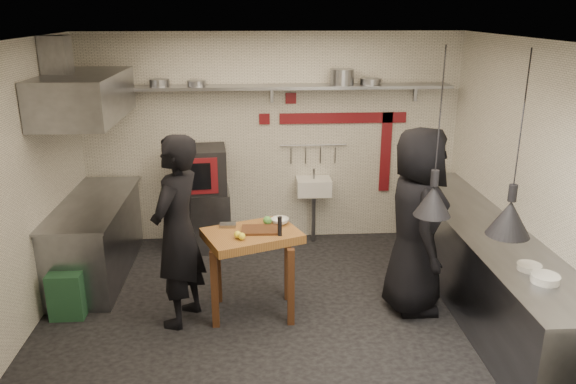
{
  "coord_description": "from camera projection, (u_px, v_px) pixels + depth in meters",
  "views": [
    {
      "loc": [
        -0.25,
        -5.27,
        3.08
      ],
      "look_at": [
        0.1,
        0.3,
        1.24
      ],
      "focal_mm": 35.0,
      "sensor_mm": 36.0,
      "label": 1
    }
  ],
  "objects": [
    {
      "name": "floor",
      "position": [
        280.0,
        312.0,
        5.97
      ],
      "size": [
        5.0,
        5.0,
        0.0
      ],
      "primitive_type": "plane",
      "color": "black",
      "rests_on": "ground"
    },
    {
      "name": "ceiling",
      "position": [
        279.0,
        40.0,
        5.09
      ],
      "size": [
        5.0,
        5.0,
        0.0
      ],
      "primitive_type": "plane",
      "color": "beige",
      "rests_on": "floor"
    },
    {
      "name": "wall_back",
      "position": [
        272.0,
        139.0,
        7.52
      ],
      "size": [
        5.0,
        0.04,
        2.8
      ],
      "primitive_type": "cube",
      "color": "silver",
      "rests_on": "floor"
    },
    {
      "name": "wall_front",
      "position": [
        296.0,
        287.0,
        3.54
      ],
      "size": [
        5.0,
        0.04,
        2.8
      ],
      "primitive_type": "cube",
      "color": "silver",
      "rests_on": "floor"
    },
    {
      "name": "wall_left",
      "position": [
        20.0,
        192.0,
        5.38
      ],
      "size": [
        0.04,
        4.2,
        2.8
      ],
      "primitive_type": "cube",
      "color": "silver",
      "rests_on": "floor"
    },
    {
      "name": "wall_right",
      "position": [
        526.0,
        182.0,
        5.68
      ],
      "size": [
        0.04,
        4.2,
        2.8
      ],
      "primitive_type": "cube",
      "color": "silver",
      "rests_on": "floor"
    },
    {
      "name": "red_band_horiz",
      "position": [
        343.0,
        118.0,
        7.47
      ],
      "size": [
        1.7,
        0.02,
        0.14
      ],
      "primitive_type": "cube",
      "color": "maroon",
      "rests_on": "wall_back"
    },
    {
      "name": "red_band_vert",
      "position": [
        386.0,
        152.0,
        7.66
      ],
      "size": [
        0.14,
        0.02,
        1.1
      ],
      "primitive_type": "cube",
      "color": "maroon",
      "rests_on": "wall_back"
    },
    {
      "name": "red_tile_a",
      "position": [
        291.0,
        98.0,
        7.35
      ],
      "size": [
        0.14,
        0.02,
        0.14
      ],
      "primitive_type": "cube",
      "color": "maroon",
      "rests_on": "wall_back"
    },
    {
      "name": "red_tile_b",
      "position": [
        264.0,
        119.0,
        7.41
      ],
      "size": [
        0.14,
        0.02,
        0.14
      ],
      "primitive_type": "cube",
      "color": "maroon",
      "rests_on": "wall_back"
    },
    {
      "name": "back_shelf",
      "position": [
        272.0,
        87.0,
        7.13
      ],
      "size": [
        4.6,
        0.34,
        0.04
      ],
      "primitive_type": "cube",
      "color": "slate",
      "rests_on": "wall_back"
    },
    {
      "name": "shelf_bracket_left",
      "position": [
        124.0,
        95.0,
        7.19
      ],
      "size": [
        0.04,
        0.06,
        0.24
      ],
      "primitive_type": "cube",
      "color": "slate",
      "rests_on": "wall_back"
    },
    {
      "name": "shelf_bracket_mid",
      "position": [
        272.0,
        93.0,
        7.3
      ],
      "size": [
        0.04,
        0.06,
        0.24
      ],
      "primitive_type": "cube",
      "color": "slate",
      "rests_on": "wall_back"
    },
    {
      "name": "shelf_bracket_right",
      "position": [
        415.0,
        92.0,
        7.41
      ],
      "size": [
        0.04,
        0.06,
        0.24
      ],
      "primitive_type": "cube",
      "color": "slate",
      "rests_on": "wall_back"
    },
    {
      "name": "pan_far_left",
      "position": [
        159.0,
        83.0,
        7.02
      ],
      "size": [
        0.28,
        0.28,
        0.09
      ],
      "primitive_type": "cylinder",
      "rotation": [
        0.0,
        0.0,
        -0.14
      ],
      "color": "slate",
      "rests_on": "back_shelf"
    },
    {
      "name": "pan_mid_left",
      "position": [
        197.0,
        83.0,
        7.05
      ],
      "size": [
        0.28,
        0.28,
        0.07
      ],
      "primitive_type": "cylinder",
      "rotation": [
        0.0,
        0.0,
        0.17
      ],
      "color": "slate",
      "rests_on": "back_shelf"
    },
    {
      "name": "stock_pot",
      "position": [
        342.0,
        77.0,
        7.14
      ],
      "size": [
        0.32,
        0.32,
        0.2
      ],
      "primitive_type": "cylinder",
      "rotation": [
        0.0,
        0.0,
        0.07
      ],
      "color": "slate",
      "rests_on": "back_shelf"
    },
    {
      "name": "pan_right",
      "position": [
        371.0,
        81.0,
        7.18
      ],
      "size": [
        0.32,
        0.32,
        0.08
      ],
      "primitive_type": "cylinder",
      "rotation": [
        0.0,
        0.0,
        -0.2
      ],
      "color": "slate",
      "rests_on": "back_shelf"
    },
    {
      "name": "oven_stand",
      "position": [
        203.0,
        218.0,
        7.49
      ],
      "size": [
        0.77,
        0.71,
        0.8
      ],
      "primitive_type": "cube",
      "rotation": [
        0.0,
        0.0,
        0.09
      ],
      "color": "slate",
      "rests_on": "floor"
    },
    {
      "name": "combi_oven",
      "position": [
        201.0,
        170.0,
        7.24
      ],
      "size": [
        0.69,
        0.65,
        0.58
      ],
      "primitive_type": "cube",
      "rotation": [
        0.0,
        0.0,
        0.09
      ],
      "color": "black",
      "rests_on": "oven_stand"
    },
    {
      "name": "oven_door",
      "position": [
        197.0,
        176.0,
        6.96
      ],
      "size": [
        0.5,
        0.07,
        0.46
      ],
      "primitive_type": "cube",
      "rotation": [
        0.0,
        0.0,
        0.09
      ],
      "color": "maroon",
      "rests_on": "combi_oven"
    },
    {
      "name": "oven_glass",
      "position": [
        198.0,
        177.0,
        6.94
      ],
      "size": [
        0.33,
        0.04,
        0.34
      ],
      "primitive_type": "cube",
      "rotation": [
        0.0,
        0.0,
        0.09
      ],
      "color": "black",
      "rests_on": "oven_door"
    },
    {
      "name": "hand_sink",
      "position": [
        314.0,
        187.0,
        7.58
      ],
      "size": [
        0.46,
        0.34,
        0.22
      ],
      "primitive_type": "cube",
      "color": "silver",
      "rests_on": "wall_back"
    },
    {
      "name": "sink_tap",
      "position": [
        314.0,
        174.0,
        7.52
      ],
      "size": [
        0.03,
        0.03,
        0.14
      ],
      "primitive_type": "cylinder",
      "color": "slate",
      "rests_on": "hand_sink"
    },
    {
      "name": "sink_drain",
      "position": [
        313.0,
        218.0,
        7.68
      ],
      "size": [
        0.06,
        0.06,
        0.66
      ],
      "primitive_type": "cylinder",
      "color": "slate",
      "rests_on": "floor"
    },
    {
      "name": "utensil_rail",
      "position": [
        313.0,
        145.0,
        7.54
      ],
      "size": [
        0.9,
        0.02,
        0.02
      ],
      "primitive_type": "cylinder",
      "rotation": [
        0.0,
        1.57,
        0.0
      ],
      "color": "slate",
      "rests_on": "wall_back"
    },
    {
      "name": "counter_right",
      "position": [
        482.0,
        268.0,
        5.96
      ],
      "size": [
        0.7,
        3.8,
        0.9
      ],
      "primitive_type": "cube",
      "color": "slate",
      "rests_on": "floor"
    },
    {
      "name": "counter_right_top",
      "position": [
        487.0,
        227.0,
        5.81
      ],
      "size": [
        0.76,
        3.9,
        0.03
      ],
      "primitive_type": "cube",
      "color": "slate",
      "rests_on": "counter_right"
    },
    {
      "name": "plate_stack",
      "position": [
        545.0,
        278.0,
        4.61
      ],
      "size": [
        0.28,
        0.28,
        0.07
      ],
      "primitive_type": "cylinder",
      "rotation": [
        0.0,
        0.0,
        -0.22
      ],
      "color": "silver",
      "rests_on": "counter_right_top"
    },
    {
      "name": "small_bowl_right",
      "position": [
        529.0,
        267.0,
        4.83
      ],
      "size": [
        0.23,
        0.23,
        0.05
      ],
      "primitive_type": "cylinder",
      "rotation": [
        0.0,
        0.0,
        0.1
      ],
      "color": "silver",
      "rests_on": "counter_right_top"
    },
    {
      "name": "counter_left",
      "position": [
        96.0,
        239.0,
        6.69
      ],
      "size": [
        0.7,
        1.9,
        0.9
      ],
      "primitive_type": "cube",
      "color": "slate",
      "rests_on": "floor"
    },
    {
      "name": "counter_left_top",
      "position": [
        92.0,
        202.0,
        6.55
      ],
      "size": [
        0.76,
        2.0,
        0.03
      ],
      "primitive_type": "cube",
      "color": "slate",
      "rests_on": "counter_left"
    },
    {
      "name": "extractor_hood",
      "position": [
        84.0,
        96.0,
        6.17
      ],
      "size": [
        0.78,
        1.6,
        0.5
      ],
      "primitive_type": "cube",
      "color": "slate",
      "rests_on": "ceiling"
    },
    {
      "name": "hood_duct",
      "position": [
        56.0,
        59.0,
        6.03
      ],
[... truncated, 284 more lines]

